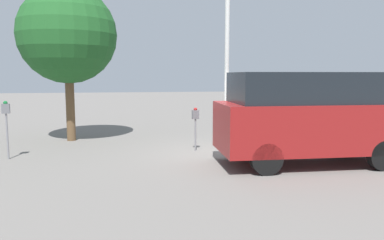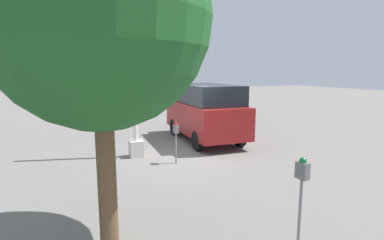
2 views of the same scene
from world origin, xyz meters
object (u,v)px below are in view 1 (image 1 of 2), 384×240
at_px(lamp_post, 227,84).
at_px(street_tree, 68,35).
at_px(parking_meter_near, 195,119).
at_px(parked_van, 309,115).
at_px(parking_meter_far, 6,116).

height_order(lamp_post, street_tree, lamp_post).
xyz_separation_m(parking_meter_near, parked_van, (2.53, -2.14, 0.29)).
bearing_deg(parked_van, street_tree, 146.11).
relative_size(lamp_post, parked_van, 1.33).
relative_size(parking_meter_far, lamp_post, 0.25).
bearing_deg(street_tree, lamp_post, -16.23).
bearing_deg(parking_meter_far, parking_meter_near, -4.01).
height_order(parking_meter_near, parking_meter_far, parking_meter_far).
relative_size(parking_meter_far, street_tree, 0.30).
relative_size(parking_meter_near, parking_meter_far, 0.82).
bearing_deg(street_tree, parking_meter_far, -114.83).
relative_size(lamp_post, street_tree, 1.19).
height_order(lamp_post, parked_van, lamp_post).
bearing_deg(parking_meter_far, parked_van, -20.46).
bearing_deg(parking_meter_near, street_tree, 140.96).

